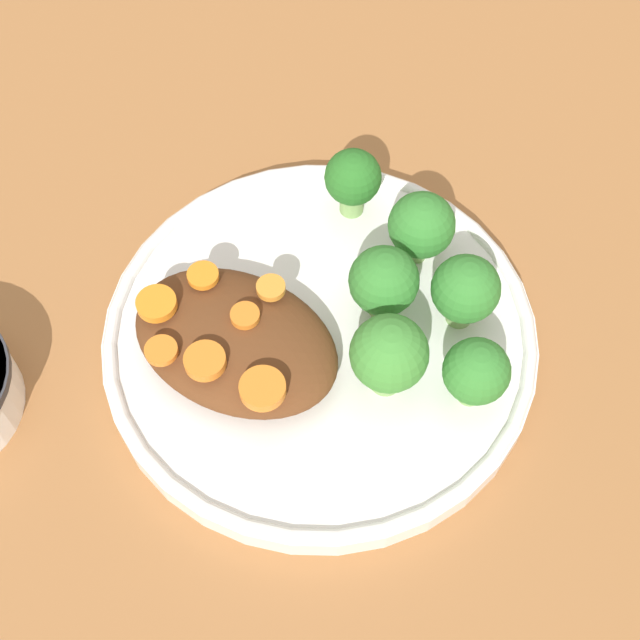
% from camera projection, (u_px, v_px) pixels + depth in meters
% --- Properties ---
extents(ground_plane, '(4.00, 4.00, 0.00)m').
position_uv_depth(ground_plane, '(320.00, 346.00, 0.59)').
color(ground_plane, '#9E6638').
extents(plate, '(0.28, 0.28, 0.02)m').
position_uv_depth(plate, '(320.00, 337.00, 0.58)').
color(plate, white).
rests_on(plate, ground_plane).
extents(stew_mound, '(0.14, 0.10, 0.03)m').
position_uv_depth(stew_mound, '(236.00, 341.00, 0.55)').
color(stew_mound, '#5B3319').
rests_on(stew_mound, plate).
extents(broccoli_floret_0, '(0.04, 0.04, 0.06)m').
position_uv_depth(broccoli_floret_0, '(421.00, 226.00, 0.57)').
color(broccoli_floret_0, '#7FA85B').
rests_on(broccoli_floret_0, plate).
extents(broccoli_floret_1, '(0.04, 0.04, 0.06)m').
position_uv_depth(broccoli_floret_1, '(384.00, 282.00, 0.55)').
color(broccoli_floret_1, '#7FA85B').
rests_on(broccoli_floret_1, plate).
extents(broccoli_floret_2, '(0.04, 0.04, 0.05)m').
position_uv_depth(broccoli_floret_2, '(476.00, 372.00, 0.52)').
color(broccoli_floret_2, '#7FA85B').
rests_on(broccoli_floret_2, plate).
extents(broccoli_floret_3, '(0.04, 0.04, 0.06)m').
position_uv_depth(broccoli_floret_3, '(465.00, 290.00, 0.55)').
color(broccoli_floret_3, '#7FA85B').
rests_on(broccoli_floret_3, plate).
extents(broccoli_floret_4, '(0.04, 0.04, 0.05)m').
position_uv_depth(broccoli_floret_4, '(353.00, 179.00, 0.60)').
color(broccoli_floret_4, '#7FA85B').
rests_on(broccoli_floret_4, plate).
extents(broccoli_floret_5, '(0.05, 0.05, 0.06)m').
position_uv_depth(broccoli_floret_5, '(389.00, 355.00, 0.52)').
color(broccoli_floret_5, '#7FA85B').
rests_on(broccoli_floret_5, plate).
extents(carrot_slice_0, '(0.02, 0.02, 0.00)m').
position_uv_depth(carrot_slice_0, '(271.00, 288.00, 0.55)').
color(carrot_slice_0, orange).
rests_on(carrot_slice_0, stew_mound).
extents(carrot_slice_1, '(0.02, 0.02, 0.01)m').
position_uv_depth(carrot_slice_1, '(205.00, 361.00, 0.52)').
color(carrot_slice_1, orange).
rests_on(carrot_slice_1, stew_mound).
extents(carrot_slice_2, '(0.02, 0.02, 0.00)m').
position_uv_depth(carrot_slice_2, '(161.00, 351.00, 0.53)').
color(carrot_slice_2, orange).
rests_on(carrot_slice_2, stew_mound).
extents(carrot_slice_3, '(0.02, 0.02, 0.00)m').
position_uv_depth(carrot_slice_3, '(245.00, 316.00, 0.54)').
color(carrot_slice_3, orange).
rests_on(carrot_slice_3, stew_mound).
extents(carrot_slice_4, '(0.03, 0.03, 0.01)m').
position_uv_depth(carrot_slice_4, '(268.00, 391.00, 0.51)').
color(carrot_slice_4, orange).
rests_on(carrot_slice_4, stew_mound).
extents(carrot_slice_5, '(0.02, 0.02, 0.00)m').
position_uv_depth(carrot_slice_5, '(203.00, 275.00, 0.55)').
color(carrot_slice_5, orange).
rests_on(carrot_slice_5, stew_mound).
extents(carrot_slice_6, '(0.02, 0.02, 0.01)m').
position_uv_depth(carrot_slice_6, '(156.00, 304.00, 0.54)').
color(carrot_slice_6, orange).
rests_on(carrot_slice_6, stew_mound).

